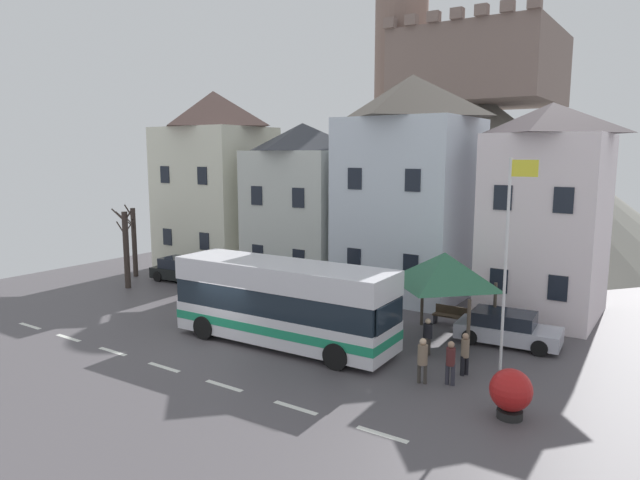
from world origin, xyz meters
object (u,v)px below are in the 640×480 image
parked_car_01 (507,328)px  harbour_buoy (511,392)px  townhouse_00 (215,181)px  parked_car_00 (253,284)px  transit_bus (283,304)px  bare_tree_01 (126,248)px  townhouse_01 (303,203)px  pedestrian_00 (423,357)px  townhouse_03 (547,211)px  pedestrian_01 (465,353)px  public_bench (452,315)px  townhouse_02 (410,187)px  bare_tree_00 (134,240)px  parked_car_02 (183,270)px  pedestrian_03 (451,361)px  pedestrian_02 (428,336)px  flagpole (508,253)px  bus_shelter (445,269)px  hilltop_castle (476,164)px

parked_car_01 → harbour_buoy: (1.95, -6.61, 0.17)m
townhouse_00 → parked_car_00: townhouse_00 is taller
transit_bus → bare_tree_01: (-13.58, 2.79, 0.63)m
townhouse_01 → pedestrian_00: bearing=-40.2°
townhouse_03 → harbour_buoy: size_ratio=6.73×
pedestrian_01 → bare_tree_01: (-20.90, 1.82, 1.52)m
parked_car_00 → public_bench: (11.28, 0.65, -0.12)m
townhouse_02 → bare_tree_00: size_ratio=2.60×
parked_car_02 → parked_car_01: bearing=-8.0°
townhouse_01 → parked_car_00: (-0.31, -4.38, -4.19)m
townhouse_03 → public_bench: 6.90m
townhouse_01 → parked_car_00: size_ratio=2.27×
pedestrian_03 → bare_tree_00: bearing=167.3°
harbour_buoy → bare_tree_01: (-23.15, 4.26, 1.52)m
parked_car_02 → transit_bus: bearing=-31.4°
pedestrian_02 → flagpole: (2.99, -0.36, 3.59)m
public_bench → townhouse_00: bearing=167.5°
parked_car_01 → harbour_buoy: bearing=-77.8°
bus_shelter → bare_tree_01: bearing=-176.4°
pedestrian_02 → public_bench: size_ratio=0.90×
pedestrian_00 → harbour_buoy: (3.21, -0.93, -0.12)m
pedestrian_03 → flagpole: size_ratio=0.20×
pedestrian_02 → bare_tree_00: 21.52m
bus_shelter → townhouse_03: bearing=69.2°
parked_car_01 → pedestrian_03: (-0.42, -5.26, 0.20)m
townhouse_01 → bare_tree_01: 10.67m
townhouse_02 → townhouse_03: size_ratio=1.18×
townhouse_03 → townhouse_01: bearing=-178.0°
townhouse_01 → harbour_buoy: 19.88m
townhouse_01 → public_bench: (10.97, -3.73, -4.31)m
flagpole → bare_tree_01: size_ratio=1.66×
flagpole → bare_tree_00: (-24.24, 3.39, -2.04)m
bus_shelter → flagpole: bearing=-36.2°
townhouse_00 → transit_bus: size_ratio=1.24×
pedestrian_01 → pedestrian_03: size_ratio=1.01×
transit_bus → hilltop_castle: bearing=91.9°
townhouse_03 → bare_tree_00: size_ratio=2.20×
public_bench → pedestrian_02: bearing=-81.6°
townhouse_00 → pedestrian_00: townhouse_00 is taller
townhouse_01 → parked_car_01: townhouse_01 is taller
townhouse_01 → bare_tree_00: 11.12m
pedestrian_00 → bus_shelter: bearing=103.2°
townhouse_02 → flagpole: (7.88, -9.10, -1.57)m
bus_shelter → bare_tree_01: (-18.88, -1.19, -0.72)m
townhouse_01 → harbour_buoy: townhouse_01 is taller
parked_car_01 → harbour_buoy: size_ratio=2.80×
pedestrian_02 → harbour_buoy: (4.11, -3.51, 0.02)m
parked_car_01 → pedestrian_03: 5.28m
townhouse_02 → parked_car_01: 10.48m
transit_bus → pedestrian_02: transit_bus is taller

